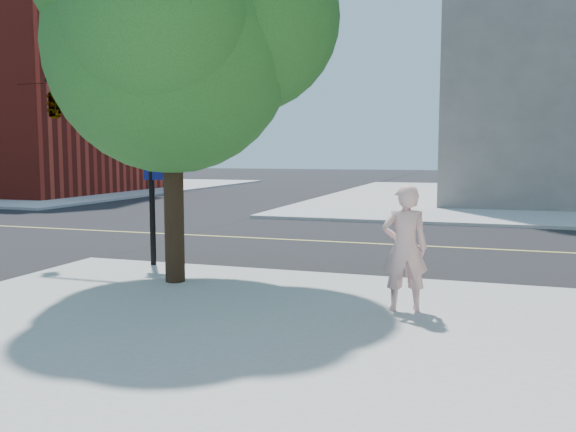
% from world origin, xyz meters
% --- Properties ---
extents(ground, '(140.00, 140.00, 0.00)m').
position_xyz_m(ground, '(0.00, 0.00, 0.00)').
color(ground, black).
rests_on(ground, ground).
extents(road_ew, '(140.00, 9.00, 0.01)m').
position_xyz_m(road_ew, '(0.00, 4.50, 0.01)').
color(road_ew, black).
rests_on(road_ew, ground).
extents(sidewalk_nw, '(26.00, 25.00, 0.12)m').
position_xyz_m(sidewalk_nw, '(-23.00, 21.50, 0.06)').
color(sidewalk_nw, '#A6A6A6').
rests_on(sidewalk_nw, ground).
extents(church, '(15.20, 12.00, 14.40)m').
position_xyz_m(church, '(-20.00, 18.00, 7.18)').
color(church, maroon).
rests_on(church, sidewalk_nw).
extents(man_on_phone, '(0.73, 0.58, 1.77)m').
position_xyz_m(man_on_phone, '(5.82, -2.25, 1.00)').
color(man_on_phone, beige).
rests_on(man_on_phone, sidewalk_se).
extents(street_tree, '(5.09, 4.63, 6.76)m').
position_xyz_m(street_tree, '(1.96, -1.54, 4.48)').
color(street_tree, black).
rests_on(street_tree, sidewalk_se).
extents(signal_pole, '(3.41, 0.39, 3.85)m').
position_xyz_m(signal_pole, '(-1.19, -0.30, 3.26)').
color(signal_pole, black).
rests_on(signal_pole, sidewalk_se).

